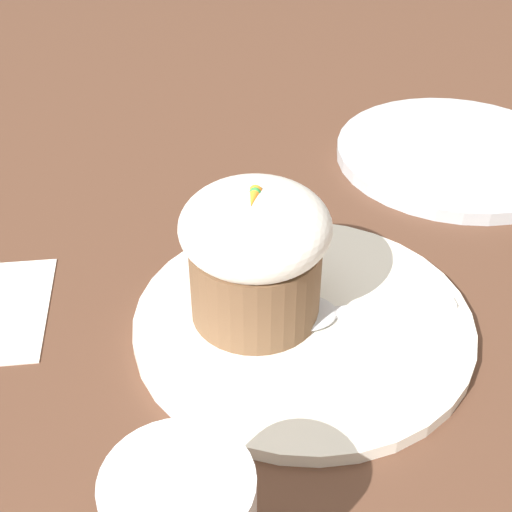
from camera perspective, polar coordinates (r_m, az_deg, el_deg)
ground_plane at (r=0.54m, az=3.76°, el=-5.70°), size 4.00×4.00×0.00m
dessert_plate at (r=0.54m, az=3.78°, el=-5.28°), size 0.25×0.25×0.01m
carrot_cake at (r=0.50m, az=-0.00°, el=0.57°), size 0.11×0.11×0.11m
spoon at (r=0.53m, az=5.47°, el=-4.52°), size 0.06×0.14×0.01m
side_plate at (r=0.77m, az=15.67°, el=7.87°), size 0.25×0.25×0.01m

